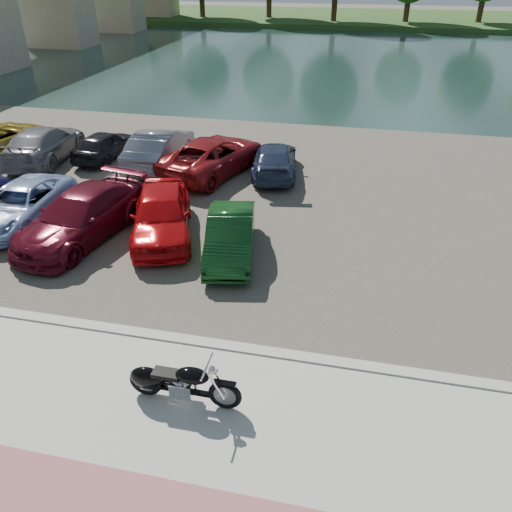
{
  "coord_description": "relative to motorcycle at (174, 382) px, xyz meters",
  "views": [
    {
      "loc": [
        2.42,
        -6.37,
        7.76
      ],
      "look_at": [
        0.04,
        4.43,
        1.1
      ],
      "focal_mm": 35.0,
      "sensor_mm": 36.0,
      "label": 1
    }
  ],
  "objects": [
    {
      "name": "car_8",
      "position": [
        -7.96,
        12.72,
        0.09
      ],
      "size": [
        1.71,
        3.68,
        1.22
      ],
      "primitive_type": "imported",
      "rotation": [
        0.0,
        0.0,
        3.07
      ],
      "color": "black",
      "rests_on": "parking_lot"
    },
    {
      "name": "motorcycle",
      "position": [
        0.0,
        0.0,
        0.0
      ],
      "size": [
        2.33,
        0.75,
        1.05
      ],
      "rotation": [
        0.0,
        0.0,
        -0.0
      ],
      "color": "black",
      "rests_on": "promenade"
    },
    {
      "name": "car_11",
      "position": [
        -0.32,
        12.55,
        0.1
      ],
      "size": [
        2.4,
        4.52,
        1.25
      ],
      "primitive_type": "imported",
      "rotation": [
        0.0,
        0.0,
        3.3
      ],
      "color": "#2A3553",
      "rests_on": "parking_lot"
    },
    {
      "name": "river",
      "position": [
        0.7,
        39.75,
        -0.56
      ],
      "size": [
        120.0,
        40.0,
        0.0
      ],
      "primitive_type": "cube",
      "color": "#1B322E",
      "rests_on": "ground"
    },
    {
      "name": "car_9",
      "position": [
        -5.24,
        12.43,
        0.25
      ],
      "size": [
        1.7,
        4.7,
        1.54
      ],
      "primitive_type": "imported",
      "rotation": [
        0.0,
        0.0,
        3.16
      ],
      "color": "slate",
      "rests_on": "parking_lot"
    },
    {
      "name": "kerb",
      "position": [
        0.7,
        1.75,
        -0.49
      ],
      "size": [
        60.0,
        0.3,
        0.14
      ],
      "primitive_type": "cube",
      "color": "#B9B6AE",
      "rests_on": "ground"
    },
    {
      "name": "car_4",
      "position": [
        -2.83,
        6.55,
        0.24
      ],
      "size": [
        3.19,
        4.83,
        1.53
      ],
      "primitive_type": "imported",
      "rotation": [
        0.0,
        0.0,
        0.34
      ],
      "color": "red",
      "rests_on": "parking_lot"
    },
    {
      "name": "car_5",
      "position": [
        -0.4,
        5.84,
        0.11
      ],
      "size": [
        2.06,
        4.04,
        1.27
      ],
      "primitive_type": "imported",
      "rotation": [
        0.0,
        0.0,
        0.19
      ],
      "color": "#103D16",
      "rests_on": "parking_lot"
    },
    {
      "name": "car_7",
      "position": [
        -10.42,
        11.96,
        0.22
      ],
      "size": [
        2.73,
        5.31,
        1.47
      ],
      "primitive_type": "imported",
      "rotation": [
        0.0,
        0.0,
        3.28
      ],
      "color": "gray",
      "rests_on": "parking_lot"
    },
    {
      "name": "car_6",
      "position": [
        -12.82,
        12.28,
        0.18
      ],
      "size": [
        2.94,
        5.3,
        1.4
      ],
      "primitive_type": "imported",
      "rotation": [
        0.0,
        0.0,
        3.02
      ],
      "color": "olive",
      "rests_on": "parking_lot"
    },
    {
      "name": "far_bank",
      "position": [
        0.7,
        71.75,
        -0.26
      ],
      "size": [
        120.0,
        24.0,
        0.6
      ],
      "primitive_type": "cube",
      "color": "#284A1A",
      "rests_on": "ground"
    },
    {
      "name": "car_2",
      "position": [
        -7.81,
        6.45,
        0.1
      ],
      "size": [
        2.22,
        4.57,
        1.25
      ],
      "primitive_type": "imported",
      "rotation": [
        0.0,
        0.0,
        0.03
      ],
      "color": "#9AB2E0",
      "rests_on": "parking_lot"
    },
    {
      "name": "parking_lot",
      "position": [
        0.7,
        10.75,
        -0.54
      ],
      "size": [
        60.0,
        18.0,
        0.04
      ],
      "primitive_type": "cube",
      "color": "#433F36",
      "rests_on": "ground"
    },
    {
      "name": "ground",
      "position": [
        0.7,
        -0.25,
        -0.56
      ],
      "size": [
        200.0,
        200.0,
        0.0
      ],
      "primitive_type": "plane",
      "color": "#595447",
      "rests_on": "ground"
    },
    {
      "name": "car_3",
      "position": [
        -5.26,
        5.9,
        0.22
      ],
      "size": [
        2.93,
        5.37,
        1.48
      ],
      "primitive_type": "imported",
      "rotation": [
        0.0,
        0.0,
        -0.18
      ],
      "color": "#5A0C1C",
      "rests_on": "parking_lot"
    },
    {
      "name": "car_10",
      "position": [
        -2.79,
        12.15,
        0.21
      ],
      "size": [
        3.95,
        5.78,
        1.47
      ],
      "primitive_type": "imported",
      "rotation": [
        0.0,
        0.0,
        2.83
      ],
      "color": "maroon",
      "rests_on": "parking_lot"
    },
    {
      "name": "promenade",
      "position": [
        0.7,
        -1.25,
        -0.51
      ],
      "size": [
        60.0,
        6.0,
        0.1
      ],
      "primitive_type": "cube",
      "color": "#B9B6AE",
      "rests_on": "ground"
    }
  ]
}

